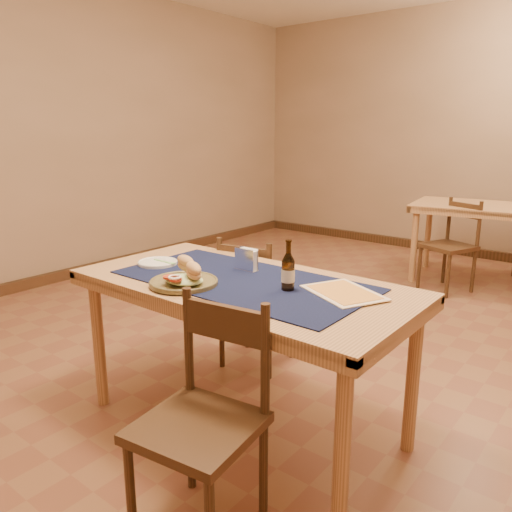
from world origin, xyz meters
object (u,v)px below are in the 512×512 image
Objects in this scene: napkin_holder at (246,260)px; sandwich_plate at (185,278)px; beer_bottle at (288,272)px; back_table at (503,215)px; main_table at (243,298)px; chair_main_far at (255,300)px; chair_main_near at (204,417)px.

sandwich_plate is at bearing -99.39° from napkin_holder.
napkin_holder is (-0.34, 0.13, -0.03)m from beer_bottle.
napkin_holder is (-0.47, -3.15, 0.14)m from back_table.
back_table is at bearing 83.47° from main_table.
back_table is 2.84m from chair_main_far.
chair_main_far is at bearing -105.28° from back_table.
main_table is at bearing -56.56° from napkin_holder.
chair_main_far is 0.92m from beer_bottle.
beer_bottle reaches higher than main_table.
chair_main_near is 2.78× the size of sandwich_plate.
napkin_holder is at bearing 159.35° from beer_bottle.
main_table is 0.29m from sandwich_plate.
napkin_holder is (0.28, -0.41, 0.38)m from chair_main_far.
beer_bottle is 0.37m from napkin_holder.
back_table is 13.33× the size of napkin_holder.
napkin_holder is at bearing 123.44° from main_table.
chair_main_far is (-0.75, -2.73, -0.24)m from back_table.
back_table is at bearing 74.72° from chair_main_far.
sandwich_plate is at bearing 141.91° from chair_main_near.
back_table is at bearing 88.99° from chair_main_near.
chair_main_far is at bearing 124.10° from napkin_holder.
beer_bottle is (0.25, 0.01, 0.17)m from main_table.
main_table is 0.69m from chair_main_near.
napkin_holder reaches higher than back_table.
main_table is 1.87× the size of chair_main_near.
main_table is at bearing -177.51° from beer_bottle.
main_table is 7.22× the size of beer_bottle.
beer_bottle is (0.62, -0.54, 0.41)m from chair_main_far.
back_table is 3.18m from napkin_holder.
chair_main_far is 0.63m from napkin_holder.
chair_main_far is at bearing 138.91° from beer_bottle.
chair_main_far is 3.71× the size of beer_bottle.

